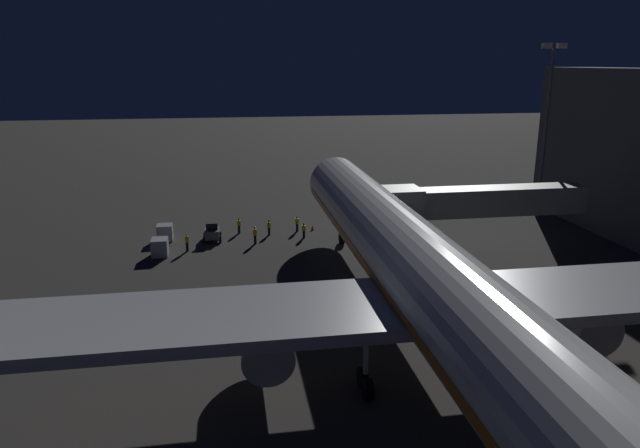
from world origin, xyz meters
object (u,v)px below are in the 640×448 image
object	(u,v)px
pushback_tug	(212,233)
baggage_container_mid_row	(165,233)
ground_crew_by_belt_loader	(297,223)
ground_crew_marshaller_fwd	(269,227)
ground_crew_under_port_wing	(255,234)
apron_floodlight_mast	(546,120)
ground_crew_walking_aft	(187,241)
jet_bridge	(469,202)
traffic_cone_nose_starboard	(312,228)
airliner_at_gate	(449,305)
traffic_cone_nose_port	(351,226)
baggage_container_near_belt	(160,247)
ground_crew_near_nose_gear	(304,230)
ground_crew_by_tug	(239,225)

from	to	relation	value
pushback_tug	baggage_container_mid_row	world-z (taller)	pushback_tug
pushback_tug	ground_crew_by_belt_loader	world-z (taller)	pushback_tug
ground_crew_by_belt_loader	ground_crew_marshaller_fwd	world-z (taller)	ground_crew_by_belt_loader
baggage_container_mid_row	ground_crew_under_port_wing	distance (m)	9.64
ground_crew_under_port_wing	apron_floodlight_mast	bearing A→B (deg)	-170.97
pushback_tug	ground_crew_walking_aft	bearing A→B (deg)	53.15
ground_crew_under_port_wing	jet_bridge	bearing A→B (deg)	156.62
jet_bridge	traffic_cone_nose_starboard	size ratio (longest dim) A/B	34.85
jet_bridge	pushback_tug	xyz separation A→B (m)	(23.62, -10.18, -4.86)
airliner_at_gate	traffic_cone_nose_port	size ratio (longest dim) A/B	128.47
baggage_container_near_belt	traffic_cone_nose_port	xyz separation A→B (m)	(-20.24, -6.31, -0.57)
jet_bridge	ground_crew_marshaller_fwd	size ratio (longest dim) A/B	11.37
baggage_container_near_belt	ground_crew_by_belt_loader	distance (m)	15.35
ground_crew_under_port_wing	traffic_cone_nose_port	bearing A→B (deg)	-159.68
pushback_tug	traffic_cone_nose_port	bearing A→B (deg)	-171.80
baggage_container_near_belt	ground_crew_walking_aft	world-z (taller)	ground_crew_walking_aft
airliner_at_gate	traffic_cone_nose_port	world-z (taller)	airliner_at_gate
ground_crew_near_nose_gear	ground_crew_by_tug	distance (m)	7.30
ground_crew_under_port_wing	traffic_cone_nose_starboard	size ratio (longest dim) A/B	3.35
ground_crew_near_nose_gear	traffic_cone_nose_port	size ratio (longest dim) A/B	2.99
ground_crew_under_port_wing	traffic_cone_nose_port	xyz separation A→B (m)	(-10.98, -4.07, -0.74)
ground_crew_near_nose_gear	ground_crew_by_belt_loader	xyz separation A→B (m)	(0.40, -2.51, 0.05)
jet_bridge	traffic_cone_nose_port	size ratio (longest dim) A/B	34.85
ground_crew_marshaller_fwd	ground_crew_under_port_wing	bearing A→B (deg)	60.41
apron_floodlight_mast	ground_crew_marshaller_fwd	bearing A→B (deg)	4.41
ground_crew_by_belt_loader	ground_crew_under_port_wing	size ratio (longest dim) A/B	0.94
pushback_tug	ground_crew_by_tug	xyz separation A→B (m)	(-2.84, -2.24, 0.17)
apron_floodlight_mast	traffic_cone_nose_starboard	size ratio (longest dim) A/B	36.54
ground_crew_by_belt_loader	traffic_cone_nose_starboard	size ratio (longest dim) A/B	3.15
ground_crew_near_nose_gear	ground_crew_under_port_wing	distance (m)	5.40
ground_crew_walking_aft	apron_floodlight_mast	bearing A→B (deg)	-170.60
baggage_container_mid_row	jet_bridge	bearing A→B (deg)	158.77
jet_bridge	ground_crew_by_belt_loader	xyz separation A→B (m)	(14.43, -12.16, -4.69)
ground_crew_by_belt_loader	ground_crew_walking_aft	distance (m)	12.70
ground_crew_by_belt_loader	traffic_cone_nose_port	world-z (taller)	ground_crew_by_belt_loader
traffic_cone_nose_port	apron_floodlight_mast	bearing A→B (deg)	-176.61
jet_bridge	ground_crew_marshaller_fwd	world-z (taller)	jet_bridge
ground_crew_by_belt_loader	ground_crew_near_nose_gear	bearing A→B (deg)	99.15
pushback_tug	ground_crew_walking_aft	size ratio (longest dim) A/B	1.24
apron_floodlight_mast	ground_crew_walking_aft	xyz separation A→B (m)	(41.04, 6.80, -10.50)
ground_crew_marshaller_fwd	ground_crew_walking_aft	size ratio (longest dim) A/B	0.91
ground_crew_near_nose_gear	ground_crew_marshaller_fwd	distance (m)	3.92
baggage_container_mid_row	ground_crew_by_tug	distance (m)	7.84
ground_crew_near_nose_gear	ground_crew_marshaller_fwd	size ratio (longest dim) A/B	0.97
ground_crew_by_tug	apron_floodlight_mast	bearing A→B (deg)	-177.84
pushback_tug	ground_crew_near_nose_gear	distance (m)	9.61
jet_bridge	ground_crew_by_belt_loader	distance (m)	19.44
baggage_container_mid_row	ground_crew_by_tug	size ratio (longest dim) A/B	0.98
ground_crew_under_port_wing	traffic_cone_nose_starboard	world-z (taller)	ground_crew_under_port_wing
baggage_container_near_belt	ground_crew_under_port_wing	distance (m)	9.53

